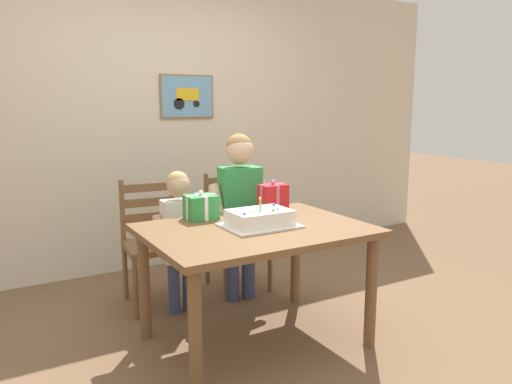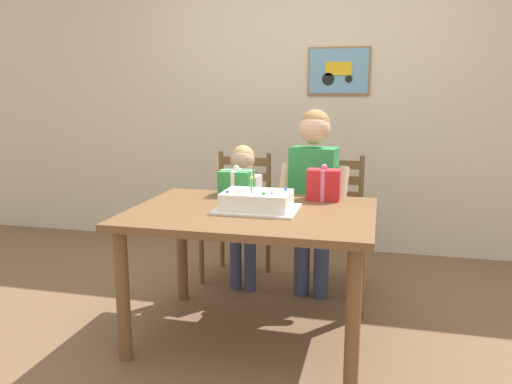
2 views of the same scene
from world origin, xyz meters
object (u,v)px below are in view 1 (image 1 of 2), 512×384
(birthday_cake, at_px, (260,219))
(child_younger, at_px, (180,228))
(gift_box_beside_cake, at_px, (201,207))
(chair_left, at_px, (154,242))
(child_older, at_px, (240,201))
(gift_box_red_large, at_px, (273,197))
(chair_right, at_px, (236,230))
(dining_table, at_px, (256,243))

(birthday_cake, distance_m, child_younger, 0.73)
(gift_box_beside_cake, bearing_deg, birthday_cake, -59.25)
(chair_left, distance_m, child_younger, 0.31)
(child_older, xyz_separation_m, child_younger, (-0.48, 0.00, -0.15))
(gift_box_red_large, relative_size, gift_box_beside_cake, 1.09)
(gift_box_red_large, bearing_deg, birthday_cake, -131.71)
(child_older, bearing_deg, gift_box_beside_cake, -146.84)
(gift_box_red_large, relative_size, chair_right, 0.24)
(dining_table, bearing_deg, gift_box_beside_cake, 117.52)
(dining_table, distance_m, chair_right, 0.99)
(gift_box_red_large, distance_m, chair_left, 0.95)
(birthday_cake, height_order, child_younger, child_younger)
(dining_table, distance_m, birthday_cake, 0.15)
(gift_box_red_large, xyz_separation_m, gift_box_beside_cake, (-0.54, 0.01, -0.01))
(chair_left, bearing_deg, gift_box_red_large, -38.92)
(chair_right, bearing_deg, gift_box_red_large, -89.64)
(dining_table, bearing_deg, child_older, 69.20)
(child_younger, bearing_deg, gift_box_red_large, -27.51)
(child_older, bearing_deg, gift_box_red_large, -71.89)
(chair_left, bearing_deg, dining_table, -69.63)
(chair_right, bearing_deg, dining_table, -110.74)
(chair_left, xyz_separation_m, chair_right, (0.68, 0.00, 0.00))
(birthday_cake, height_order, chair_right, birthday_cake)
(child_older, bearing_deg, chair_right, 69.41)
(gift_box_beside_cake, relative_size, chair_left, 0.22)
(gift_box_beside_cake, height_order, chair_right, gift_box_beside_cake)
(gift_box_beside_cake, distance_m, chair_left, 0.66)
(chair_left, relative_size, child_older, 0.73)
(dining_table, height_order, child_older, child_older)
(birthday_cake, bearing_deg, chair_right, 70.90)
(gift_box_red_large, distance_m, child_younger, 0.69)
(chair_left, xyz_separation_m, child_younger, (0.11, -0.25, 0.15))
(gift_box_beside_cake, relative_size, child_older, 0.16)
(child_younger, bearing_deg, chair_right, 23.65)
(dining_table, distance_m, gift_box_beside_cake, 0.45)
(dining_table, relative_size, child_younger, 1.29)
(gift_box_beside_cake, bearing_deg, dining_table, -62.48)
(child_older, height_order, child_younger, child_older)
(gift_box_beside_cake, xyz_separation_m, child_older, (0.44, 0.29, -0.05))
(dining_table, distance_m, chair_left, 0.98)
(dining_table, relative_size, chair_left, 1.43)
(chair_right, bearing_deg, child_older, -110.59)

